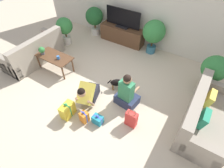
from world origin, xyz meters
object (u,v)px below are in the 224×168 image
object	(u,v)px
gift_box_b	(84,117)
tabletop_plant	(42,50)
gift_bag_a	(131,119)
mug	(58,57)
potted_plant_corner_right	(214,70)
potted_plant_back_left	(94,18)
gift_box_c	(98,120)
potted_plant_corner_left	(65,28)
dog	(119,82)
potted_plant_back_right	(154,33)
coffee_table	(54,58)
tv_console	(122,35)
person_sitting	(127,94)
sofa_left	(34,52)
tv	(123,19)
person_kneeling	(88,93)
gift_box_a	(68,110)
sofa_right	(204,117)

from	to	relation	value
gift_box_b	tabletop_plant	xyz separation A→B (m)	(-2.14, 0.88, 0.46)
gift_bag_a	mug	bearing A→B (deg)	169.25
mug	potted_plant_corner_right	bearing A→B (deg)	23.28
potted_plant_back_left	gift_box_c	bearing A→B (deg)	-53.09
potted_plant_corner_left	dog	xyz separation A→B (m)	(2.66, -0.92, -0.38)
potted_plant_back_right	tabletop_plant	distance (m)	3.32
coffee_table	gift_box_c	bearing A→B (deg)	-21.84
tv_console	person_sitting	world-z (taller)	person_sitting
sofa_left	gift_box_c	bearing A→B (deg)	74.55
tv	tv_console	bearing A→B (deg)	0.00
coffee_table	person_kneeling	bearing A→B (deg)	-17.30
potted_plant_corner_right	gift_box_c	distance (m)	3.03
tv_console	potted_plant_back_right	xyz separation A→B (m)	(1.13, -0.05, 0.43)
gift_box_a	mug	size ratio (longest dim) A/B	3.35
coffee_table	gift_box_a	size ratio (longest dim) A/B	2.72
sofa_left	potted_plant_back_left	bearing A→B (deg)	166.01
tv_console	coffee_table	bearing A→B (deg)	-110.08
potted_plant_back_right	dog	size ratio (longest dim) A/B	2.26
tv_console	potted_plant_back_right	bearing A→B (deg)	-2.54
potted_plant_back_left	gift_box_b	bearing A→B (deg)	-57.39
gift_box_a	person_sitting	bearing A→B (deg)	46.56
potted_plant_corner_left	mug	xyz separation A→B (m)	(0.92, -1.25, -0.08)
gift_bag_a	tv_console	bearing A→B (deg)	123.35
potted_plant_back_left	gift_bag_a	distance (m)	4.13
gift_box_b	tv	bearing A→B (deg)	106.20
potted_plant_back_right	person_sitting	bearing A→B (deg)	-80.93
potted_plant_back_left	mug	xyz separation A→B (m)	(0.49, -2.32, -0.11)
potted_plant_back_left	dog	size ratio (longest dim) A/B	2.07
person_sitting	gift_box_c	distance (m)	0.89
potted_plant_back_right	gift_box_b	size ratio (longest dim) A/B	3.32
tv_console	gift_box_c	bearing A→B (deg)	-68.86
gift_box_a	potted_plant_back_left	bearing A→B (deg)	116.63
tv	dog	world-z (taller)	tv
dog	gift_box_a	world-z (taller)	gift_box_a
sofa_right	person_kneeling	bearing A→B (deg)	108.01
sofa_right	tv	distance (m)	3.81
potted_plant_back_left	potted_plant_back_right	bearing A→B (deg)	0.00
sofa_left	person_kneeling	bearing A→B (deg)	79.13
potted_plant_back_left	gift_box_c	distance (m)	3.97
person_sitting	gift_box_c	world-z (taller)	person_sitting
gift_box_a	gift_box_c	distance (m)	0.72
sofa_left	dog	bearing A→B (deg)	96.92
coffee_table	sofa_left	bearing A→B (deg)	-178.20
sofa_right	potted_plant_back_left	size ratio (longest dim) A/B	1.82
tv_console	gift_box_a	size ratio (longest dim) A/B	3.86
tv_console	tabletop_plant	size ratio (longest dim) A/B	6.97
dog	gift_box_c	size ratio (longest dim) A/B	1.89
potted_plant_back_left	person_sitting	bearing A→B (deg)	-41.62
sofa_right	tabletop_plant	distance (m)	4.37
gift_box_a	mug	world-z (taller)	mug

